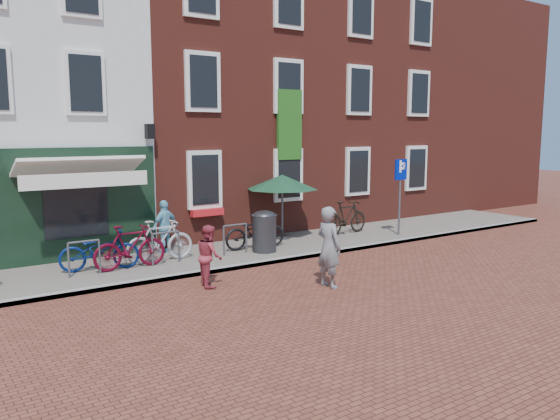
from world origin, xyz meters
TOP-DOWN VIEW (x-y plane):
  - ground at (0.00, 0.00)m, footprint 80.00×80.00m
  - sidewalk at (1.00, 1.50)m, footprint 24.00×3.00m
  - building_brick_mid at (2.00, 7.00)m, footprint 6.00×8.00m
  - building_brick_right at (8.00, 7.00)m, footprint 6.00×8.00m
  - filler_right at (14.50, 7.00)m, footprint 7.00×8.00m
  - litter_bin at (1.32, 1.02)m, footprint 0.67×0.67m
  - parking_sign at (6.25, 0.68)m, footprint 0.50×0.08m
  - parasol at (2.82, 2.31)m, footprint 2.21×2.21m
  - woman at (0.76, -2.45)m, footprint 0.49×0.69m
  - boy at (-1.37, -0.90)m, footprint 0.66×0.77m
  - cafe_person at (-1.00, 2.40)m, footprint 0.92×0.63m
  - bicycle_1 at (-2.41, 1.21)m, footprint 1.81×0.55m
  - bicycle_2 at (-3.06, 1.50)m, footprint 1.96×1.05m
  - bicycle_3 at (-1.52, 1.52)m, footprint 1.81×0.53m
  - bicycle_4 at (1.33, 1.51)m, footprint 1.90×0.78m
  - bicycle_5 at (4.94, 1.74)m, footprint 1.84×0.67m

SIDE VIEW (x-z plane):
  - ground at x=0.00m, z-range 0.00..0.00m
  - sidewalk at x=1.00m, z-range 0.00..0.10m
  - bicycle_2 at x=-3.06m, z-range 0.10..1.08m
  - bicycle_4 at x=1.33m, z-range 0.10..1.08m
  - bicycle_1 at x=-2.41m, z-range 0.10..1.18m
  - bicycle_3 at x=-1.52m, z-range 0.10..1.18m
  - bicycle_5 at x=4.94m, z-range 0.10..1.18m
  - boy at x=-1.37m, z-range 0.00..1.37m
  - litter_bin at x=1.32m, z-range 0.12..1.34m
  - cafe_person at x=-1.00m, z-range 0.10..1.56m
  - woman at x=0.76m, z-range 0.00..1.80m
  - parking_sign at x=6.25m, z-range 0.55..2.98m
  - parasol at x=2.82m, z-range 0.90..2.98m
  - filler_right at x=14.50m, z-range 0.00..9.00m
  - building_brick_mid at x=2.00m, z-range 0.00..10.00m
  - building_brick_right at x=8.00m, z-range 0.00..10.00m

